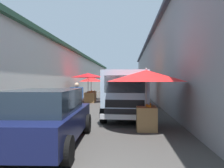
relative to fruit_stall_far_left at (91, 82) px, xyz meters
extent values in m
plane|color=#3D3A38|center=(-2.82, -1.98, -1.55)|extent=(90.00, 90.00, 0.00)
cube|color=silver|center=(-0.57, 4.88, 0.54)|extent=(49.50, 7.00, 4.17)
cube|color=#284C38|center=(-0.57, 4.88, 2.74)|extent=(49.80, 7.50, 0.24)
cube|color=gray|center=(-0.57, -8.84, 1.21)|extent=(49.50, 7.00, 5.51)
cube|color=#383D4C|center=(-0.57, -8.84, 4.08)|extent=(49.80, 7.50, 0.24)
cylinder|color=#9E9EA3|center=(-0.03, 0.00, -0.52)|extent=(0.06, 0.06, 2.05)
cone|color=red|center=(-0.03, 0.00, 0.29)|extent=(2.17, 2.17, 0.43)
sphere|color=#9E9EA3|center=(-0.03, 0.00, 0.54)|extent=(0.07, 0.07, 0.07)
cube|color=brown|center=(0.14, -0.02, -1.18)|extent=(0.92, 0.72, 0.74)
sphere|color=orange|center=(-0.01, -0.04, -0.76)|extent=(0.09, 0.09, 0.09)
sphere|color=orange|center=(0.21, -0.26, -0.76)|extent=(0.09, 0.09, 0.09)
sphere|color=orange|center=(0.02, 0.01, -0.76)|extent=(0.09, 0.09, 0.09)
cylinder|color=#9E9EA3|center=(-4.60, -3.89, -0.41)|extent=(0.06, 0.06, 2.27)
cone|color=#D84C14|center=(-4.60, -3.89, 0.56)|extent=(2.80, 2.80, 0.33)
sphere|color=#9E9EA3|center=(-4.60, -3.89, 0.76)|extent=(0.07, 0.07, 0.07)
cube|color=brown|center=(-4.52, -3.87, -1.19)|extent=(0.81, 0.77, 0.71)
sphere|color=orange|center=(-4.76, -3.62, -0.79)|extent=(0.09, 0.09, 0.09)
sphere|color=orange|center=(-4.27, -4.03, -0.79)|extent=(0.09, 0.09, 0.09)
sphere|color=orange|center=(-4.25, -4.08, -0.79)|extent=(0.09, 0.09, 0.09)
sphere|color=orange|center=(-4.28, -4.05, -0.79)|extent=(0.09, 0.09, 0.09)
sphere|color=orange|center=(-4.35, -3.95, -0.79)|extent=(0.09, 0.09, 0.09)
sphere|color=orange|center=(-4.69, -3.97, -0.74)|extent=(0.09, 0.09, 0.09)
cylinder|color=#9E9EA3|center=(-11.52, -3.94, -0.52)|extent=(0.06, 0.06, 2.05)
cone|color=red|center=(-11.52, -3.94, 0.30)|extent=(2.71, 2.71, 0.40)
sphere|color=#9E9EA3|center=(-11.52, -3.94, 0.54)|extent=(0.07, 0.07, 0.07)
cube|color=#9E7547|center=(-11.50, -3.95, -1.15)|extent=(0.92, 0.67, 0.79)
sphere|color=orange|center=(-11.26, -3.88, -0.65)|extent=(0.09, 0.09, 0.09)
sphere|color=orange|center=(-11.73, -4.00, -0.71)|extent=(0.09, 0.09, 0.09)
sphere|color=orange|center=(-11.38, -3.95, -0.71)|extent=(0.09, 0.09, 0.09)
sphere|color=orange|center=(-11.81, -4.04, -0.71)|extent=(0.09, 0.09, 0.09)
sphere|color=orange|center=(-11.60, -3.96, -0.71)|extent=(0.09, 0.09, 0.09)
sphere|color=orange|center=(-11.23, -4.10, -0.71)|extent=(0.09, 0.09, 0.09)
cylinder|color=#9E9EA3|center=(-2.63, -0.22, -0.41)|extent=(0.06, 0.06, 2.27)
cone|color=red|center=(-2.63, -0.22, 0.56)|extent=(2.67, 2.67, 0.33)
sphere|color=#9E9EA3|center=(-2.63, -0.22, 0.77)|extent=(0.07, 0.07, 0.07)
cube|color=brown|center=(-2.64, -0.37, -1.16)|extent=(0.91, 0.76, 0.78)
sphere|color=orange|center=(-2.43, -0.22, -0.72)|extent=(0.09, 0.09, 0.09)
sphere|color=orange|center=(-2.72, -0.53, -0.67)|extent=(0.09, 0.09, 0.09)
sphere|color=orange|center=(-2.82, -0.45, -0.72)|extent=(0.09, 0.09, 0.09)
cube|color=#0F1438|center=(-13.48, -1.22, -0.98)|extent=(3.98, 1.91, 0.64)
cube|color=#19232D|center=(-13.63, -1.22, -0.38)|extent=(2.41, 1.63, 0.56)
cube|color=black|center=(-11.57, -1.12, -1.20)|extent=(0.18, 1.65, 0.20)
cube|color=silver|center=(-11.58, -0.54, -0.92)|extent=(0.07, 0.24, 0.14)
cube|color=silver|center=(-11.53, -1.70, -0.92)|extent=(0.07, 0.24, 0.14)
cylinder|color=black|center=(-12.20, -0.29, -1.25)|extent=(0.61, 0.23, 0.60)
cylinder|color=black|center=(-12.12, -2.01, -1.25)|extent=(0.61, 0.23, 0.60)
cylinder|color=black|center=(-14.76, -2.14, -1.25)|extent=(0.61, 0.23, 0.60)
cube|color=black|center=(-8.92, -3.32, -1.05)|extent=(4.86, 1.69, 0.36)
cube|color=#ADC6E0|center=(-10.55, -3.24, -0.17)|extent=(1.62, 1.82, 1.40)
cube|color=#19232D|center=(-11.29, -3.21, 0.01)|extent=(0.13, 1.47, 0.63)
cube|color=#19232D|center=(-10.55, -3.24, 0.01)|extent=(1.13, 1.82, 0.45)
cube|color=black|center=(-11.30, -3.21, -0.69)|extent=(0.12, 1.40, 0.28)
cube|color=silver|center=(-11.38, -3.20, -1.15)|extent=(0.20, 1.75, 0.18)
cube|color=gray|center=(-8.14, -4.17, -0.62)|extent=(3.16, 0.21, 0.50)
cube|color=gray|center=(-8.06, -2.53, -0.62)|extent=(3.16, 0.21, 0.50)
cube|color=gray|center=(-6.55, -3.42, -0.62)|extent=(0.14, 1.65, 0.50)
cylinder|color=black|center=(-10.59, -4.11, -1.19)|extent=(0.73, 0.25, 0.72)
cylinder|color=black|center=(-10.51, -2.37, -1.19)|extent=(0.73, 0.25, 0.72)
cylinder|color=black|center=(-7.52, -4.26, -1.19)|extent=(0.73, 0.25, 0.72)
cylinder|color=black|center=(-7.44, -2.51, -1.19)|extent=(0.73, 0.25, 0.72)
cylinder|color=#232328|center=(0.88, -1.51, -1.14)|extent=(0.14, 0.14, 0.81)
cylinder|color=#232328|center=(1.05, -1.51, -1.14)|extent=(0.14, 0.14, 0.81)
cube|color=#33518C|center=(0.97, -1.51, -0.43)|extent=(0.48, 0.21, 0.61)
sphere|color=#A57A5B|center=(0.97, -1.51, -0.02)|extent=(0.22, 0.22, 0.22)
cylinder|color=#33518C|center=(0.68, -1.50, -0.40)|extent=(0.08, 0.08, 0.55)
cylinder|color=#33518C|center=(1.25, -1.52, -0.40)|extent=(0.08, 0.08, 0.55)
cylinder|color=#665B4C|center=(-9.17, -1.02, -1.15)|extent=(0.14, 0.14, 0.79)
cylinder|color=#665B4C|center=(-9.25, -0.89, -1.15)|extent=(0.14, 0.14, 0.79)
cube|color=#33518C|center=(-9.21, -0.96, -0.46)|extent=(0.41, 0.50, 0.59)
sphere|color=tan|center=(-9.21, -0.96, -0.06)|extent=(0.22, 0.22, 0.22)
cylinder|color=#33518C|center=(-9.06, -1.19, -0.43)|extent=(0.08, 0.08, 0.53)
cylinder|color=#33518C|center=(-9.36, -0.72, -0.43)|extent=(0.08, 0.08, 0.53)
cylinder|color=#1E8C3F|center=(-8.28, -0.62, -1.13)|extent=(0.30, 0.30, 0.03)
cylinder|color=#1E8C3F|center=(-8.16, -0.62, -1.34)|extent=(0.04, 0.04, 0.42)
cylinder|color=#1E8C3F|center=(-8.28, -0.51, -1.34)|extent=(0.04, 0.04, 0.42)
cylinder|color=#1E8C3F|center=(-8.39, -0.62, -1.34)|extent=(0.04, 0.04, 0.42)
cylinder|color=#1E8C3F|center=(-8.28, -0.74, -1.34)|extent=(0.04, 0.04, 0.42)
camera|label=1|loc=(-18.81, -3.34, 0.12)|focal=33.98mm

